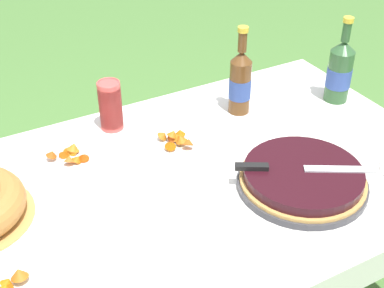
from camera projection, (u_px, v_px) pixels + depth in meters
name	position (u px, v px, depth m)	size (l,w,h in m)	color
garden_table	(173.00, 204.00, 1.50)	(1.62, 0.91, 0.68)	brown
tablecloth	(172.00, 190.00, 1.47)	(1.63, 0.92, 0.10)	white
berry_tart	(303.00, 178.00, 1.44)	(0.35, 0.35, 0.06)	#38383D
serving_knife	(293.00, 168.00, 1.43)	(0.34, 0.21, 0.01)	silver
cup_stack	(110.00, 106.00, 1.66)	(0.07, 0.07, 0.16)	#E04C47
cider_bottle_green	(340.00, 71.00, 1.79)	(0.08, 0.08, 0.30)	#2D562D
cider_bottle_amber	(240.00, 82.00, 1.73)	(0.07, 0.07, 0.30)	brown
snack_plate_near	(180.00, 143.00, 1.61)	(0.21, 0.21, 0.06)	white
snack_plate_right	(71.00, 154.00, 1.57)	(0.21, 0.21, 0.05)	white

